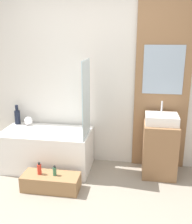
# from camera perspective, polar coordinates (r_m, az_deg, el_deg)

# --- Properties ---
(wall_tiled_back) EXTENTS (4.20, 0.06, 2.60)m
(wall_tiled_back) POSITION_cam_1_polar(r_m,az_deg,el_deg) (3.77, 0.82, 7.84)
(wall_tiled_back) COLOR silver
(wall_tiled_back) RESTS_ON ground_plane
(wall_wood_accent) EXTENTS (0.74, 0.04, 2.60)m
(wall_wood_accent) POSITION_cam_1_polar(r_m,az_deg,el_deg) (3.69, 14.32, 7.30)
(wall_wood_accent) COLOR #8E6642
(wall_wood_accent) RESTS_ON ground_plane
(bathtub) EXTENTS (1.25, 0.66, 0.56)m
(bathtub) POSITION_cam_1_polar(r_m,az_deg,el_deg) (3.86, -10.59, -7.99)
(bathtub) COLOR white
(bathtub) RESTS_ON ground_plane
(glass_shower_screen) EXTENTS (0.01, 0.48, 1.00)m
(glass_shower_screen) POSITION_cam_1_polar(r_m,az_deg,el_deg) (3.39, -2.15, 2.89)
(glass_shower_screen) COLOR silver
(glass_shower_screen) RESTS_ON bathtub
(wooden_step_bench) EXTENTS (0.71, 0.29, 0.20)m
(wooden_step_bench) POSITION_cam_1_polar(r_m,az_deg,el_deg) (3.41, -9.76, -14.79)
(wooden_step_bench) COLOR #997047
(wooden_step_bench) RESTS_ON ground_plane
(vanity_cabinet) EXTENTS (0.44, 0.48, 0.73)m
(vanity_cabinet) POSITION_cam_1_polar(r_m,az_deg,el_deg) (3.70, 13.65, -7.83)
(vanity_cabinet) COLOR #8E6642
(vanity_cabinet) RESTS_ON ground_plane
(sink) EXTENTS (0.42, 0.34, 0.28)m
(sink) POSITION_cam_1_polar(r_m,az_deg,el_deg) (3.55, 14.10, -1.48)
(sink) COLOR white
(sink) RESTS_ON vanity_cabinet
(vase_tall_dark) EXTENTS (0.08, 0.08, 0.29)m
(vase_tall_dark) POSITION_cam_1_polar(r_m,az_deg,el_deg) (4.13, -16.75, -0.90)
(vase_tall_dark) COLOR black
(vase_tall_dark) RESTS_ON bathtub
(vase_round_light) EXTENTS (0.13, 0.13, 0.13)m
(vase_round_light) POSITION_cam_1_polar(r_m,az_deg,el_deg) (4.05, -14.49, -1.88)
(vase_round_light) COLOR white
(vase_round_light) RESTS_ON bathtub
(bottle_soap_primary) EXTENTS (0.05, 0.05, 0.16)m
(bottle_soap_primary) POSITION_cam_1_polar(r_m,az_deg,el_deg) (3.38, -12.24, -12.01)
(bottle_soap_primary) COLOR red
(bottle_soap_primary) RESTS_ON wooden_step_bench
(bottle_soap_secondary) EXTENTS (0.04, 0.04, 0.13)m
(bottle_soap_secondary) POSITION_cam_1_polar(r_m,az_deg,el_deg) (3.32, -9.00, -12.59)
(bottle_soap_secondary) COLOR #38704C
(bottle_soap_secondary) RESTS_ON wooden_step_bench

